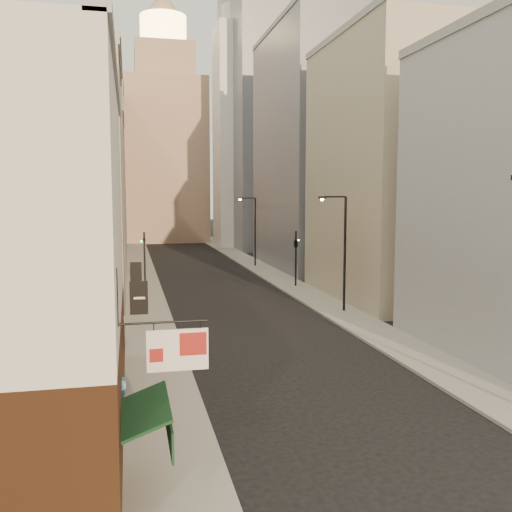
# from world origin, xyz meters

# --- Properties ---
(sidewalk_left) EXTENTS (3.00, 140.00, 0.15)m
(sidewalk_left) POSITION_xyz_m (-6.50, 55.00, 0.07)
(sidewalk_left) COLOR gray
(sidewalk_left) RESTS_ON ground
(sidewalk_right) EXTENTS (3.00, 140.00, 0.15)m
(sidewalk_right) POSITION_xyz_m (6.50, 55.00, 0.07)
(sidewalk_right) COLOR gray
(sidewalk_right) RESTS_ON ground
(near_building_left) EXTENTS (8.30, 23.04, 12.30)m
(near_building_left) POSITION_xyz_m (-10.99, 9.00, 6.02)
(near_building_left) COLOR #4E2B16
(near_building_left) RESTS_ON ground
(left_bldg_beige) EXTENTS (8.00, 12.00, 16.00)m
(left_bldg_beige) POSITION_xyz_m (-12.00, 26.00, 8.00)
(left_bldg_beige) COLOR gray
(left_bldg_beige) RESTS_ON ground
(left_bldg_grey) EXTENTS (8.00, 16.00, 20.00)m
(left_bldg_grey) POSITION_xyz_m (-12.00, 42.00, 10.00)
(left_bldg_grey) COLOR gray
(left_bldg_grey) RESTS_ON ground
(left_bldg_tan) EXTENTS (8.00, 18.00, 17.00)m
(left_bldg_tan) POSITION_xyz_m (-12.00, 60.00, 8.50)
(left_bldg_tan) COLOR #8E725D
(left_bldg_tan) RESTS_ON ground
(left_bldg_wingrid) EXTENTS (8.00, 20.00, 24.00)m
(left_bldg_wingrid) POSITION_xyz_m (-12.00, 80.00, 12.00)
(left_bldg_wingrid) COLOR gray
(left_bldg_wingrid) RESTS_ON ground
(right_bldg_beige) EXTENTS (8.00, 16.00, 20.00)m
(right_bldg_beige) POSITION_xyz_m (12.00, 30.00, 10.00)
(right_bldg_beige) COLOR gray
(right_bldg_beige) RESTS_ON ground
(right_bldg_wingrid) EXTENTS (8.00, 20.00, 26.00)m
(right_bldg_wingrid) POSITION_xyz_m (12.00, 50.00, 13.00)
(right_bldg_wingrid) COLOR gray
(right_bldg_wingrid) RESTS_ON ground
(highrise) EXTENTS (21.00, 23.00, 51.20)m
(highrise) POSITION_xyz_m (18.00, 78.00, 25.66)
(highrise) COLOR gray
(highrise) RESTS_ON ground
(clock_tower) EXTENTS (14.00, 14.00, 44.90)m
(clock_tower) POSITION_xyz_m (-1.00, 92.00, 17.63)
(clock_tower) COLOR #8E725D
(clock_tower) RESTS_ON ground
(white_tower) EXTENTS (8.00, 8.00, 41.50)m
(white_tower) POSITION_xyz_m (10.00, 78.00, 18.61)
(white_tower) COLOR silver
(white_tower) RESTS_ON ground
(streetlamp_mid) EXTENTS (2.12, 0.45, 8.09)m
(streetlamp_mid) POSITION_xyz_m (6.64, 25.21, 4.62)
(streetlamp_mid) COLOR black
(streetlamp_mid) RESTS_ON ground
(streetlamp_far) EXTENTS (2.07, 0.27, 7.87)m
(streetlamp_far) POSITION_xyz_m (6.12, 51.41, 4.50)
(streetlamp_far) COLOR black
(streetlamp_far) RESTS_ON ground
(traffic_light_left) EXTENTS (0.61, 0.55, 5.00)m
(traffic_light_left) POSITION_xyz_m (-6.39, 38.20, 3.66)
(traffic_light_left) COLOR black
(traffic_light_left) RESTS_ON ground
(traffic_light_right) EXTENTS (0.78, 0.78, 5.00)m
(traffic_light_right) POSITION_xyz_m (6.70, 36.52, 3.86)
(traffic_light_right) COLOR black
(traffic_light_right) RESTS_ON ground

